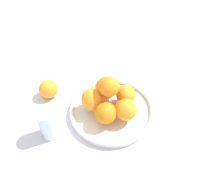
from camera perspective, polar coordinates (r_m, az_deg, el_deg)
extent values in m
plane|color=silver|center=(0.80, 0.00, -4.54)|extent=(4.00, 4.00, 0.00)
cylinder|color=silver|center=(0.79, 0.00, -4.27)|extent=(0.30, 0.30, 0.01)
torus|color=silver|center=(0.78, 0.00, -3.64)|extent=(0.30, 0.30, 0.02)
sphere|color=orange|center=(0.77, 3.63, 0.11)|extent=(0.07, 0.07, 0.07)
sphere|color=orange|center=(0.79, -1.48, 1.98)|extent=(0.08, 0.08, 0.08)
sphere|color=orange|center=(0.75, -4.96, -1.20)|extent=(0.08, 0.08, 0.08)
sphere|color=orange|center=(0.72, -1.66, -4.74)|extent=(0.07, 0.07, 0.07)
sphere|color=orange|center=(0.72, 3.65, -3.84)|extent=(0.07, 0.07, 0.07)
sphere|color=orange|center=(0.71, -0.83, 2.21)|extent=(0.07, 0.07, 0.07)
sphere|color=orange|center=(0.86, -16.25, 1.51)|extent=(0.07, 0.07, 0.07)
cylinder|color=silver|center=(0.73, -16.29, -7.19)|extent=(0.06, 0.06, 0.12)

